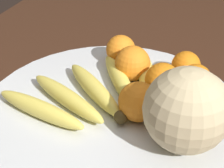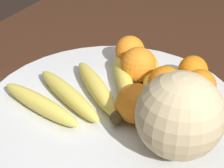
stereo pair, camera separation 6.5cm
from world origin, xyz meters
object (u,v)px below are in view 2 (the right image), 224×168
orange_front_right (193,70)px  orange_top_small (130,50)px  orange_side_extra (136,104)px  melon (180,115)px  banana_bunch (99,89)px  fruit_bowl (112,111)px  orange_front_left (138,65)px  orange_back_right (191,103)px  orange_mid_center (165,84)px  orange_back_left (200,85)px

orange_front_right → orange_top_small: (-0.01, -0.14, 0.00)m
orange_side_extra → melon: bearing=66.7°
orange_front_right → banana_bunch: bearing=-47.9°
orange_top_small → orange_side_extra: size_ratio=0.90×
fruit_bowl → orange_front_left: (-0.11, 0.00, 0.04)m
fruit_bowl → orange_back_right: orange_back_right is taller
orange_back_right → orange_top_small: bearing=-124.2°
fruit_bowl → orange_front_left: 0.11m
melon → orange_front_right: size_ratio=2.30×
fruit_bowl → orange_top_small: 0.17m
melon → orange_mid_center: bearing=-151.3°
orange_side_extra → fruit_bowl: bearing=-104.6°
orange_side_extra → banana_bunch: bearing=-109.5°
orange_front_right → orange_back_right: 0.11m
banana_bunch → orange_back_left: size_ratio=4.99×
melon → orange_front_right: 0.20m
orange_front_left → orange_front_right: orange_front_left is taller
orange_mid_center → orange_back_left: size_ratio=1.10×
orange_back_left → orange_side_extra: orange_side_extra is taller
melon → orange_side_extra: melon is taller
fruit_bowl → orange_side_extra: orange_side_extra is taller
orange_back_left → orange_side_extra: 0.14m
orange_back_left → orange_top_small: orange_top_small is taller
melon → orange_front_left: size_ratio=1.90×
orange_mid_center → orange_side_extra: bearing=-13.7°
orange_mid_center → orange_back_left: orange_mid_center is taller
banana_bunch → orange_back_right: 0.17m
orange_mid_center → orange_side_extra: size_ratio=0.95×
banana_bunch → orange_mid_center: orange_mid_center is taller
melon → orange_mid_center: size_ratio=2.04×
orange_back_left → orange_top_small: bearing=-109.1°
orange_back_left → orange_front_left: bearing=-93.0°
orange_front_left → banana_bunch: bearing=-25.1°
melon → orange_back_right: (-0.09, -0.01, -0.04)m
fruit_bowl → banana_bunch: size_ratio=1.60×
fruit_bowl → orange_back_right: (-0.04, 0.13, 0.04)m
banana_bunch → orange_side_extra: size_ratio=4.28×
orange_back_left → orange_side_extra: bearing=-34.5°
banana_bunch → orange_top_small: orange_top_small is taller
fruit_bowl → orange_back_left: (-0.10, 0.13, 0.04)m
fruit_bowl → orange_side_extra: 0.07m
orange_back_left → banana_bunch: bearing=-64.4°
melon → orange_back_left: size_ratio=2.24×
banana_bunch → orange_back_left: 0.19m
orange_front_left → orange_side_extra: size_ratio=1.02×
orange_mid_center → orange_front_right: bearing=158.8°
orange_mid_center → orange_top_small: bearing=-127.6°
orange_back_left → orange_back_right: bearing=2.5°
melon → fruit_bowl: bearing=-110.1°
orange_back_left → orange_side_extra: size_ratio=0.86×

